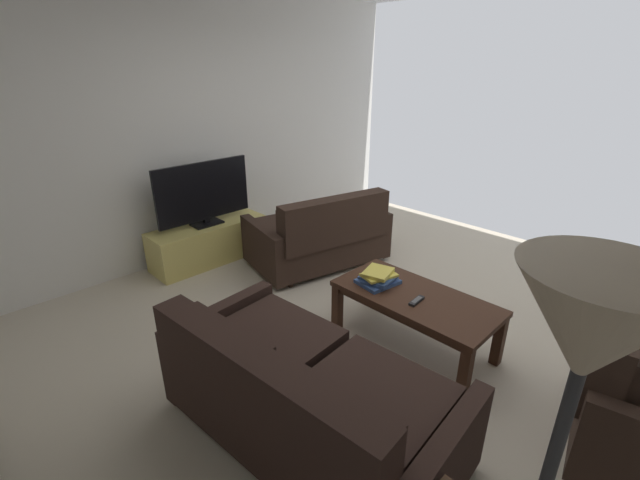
{
  "coord_description": "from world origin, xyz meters",
  "views": [
    {
      "loc": [
        -1.81,
        2.51,
        2.07
      ],
      "look_at": [
        0.08,
        0.65,
        0.95
      ],
      "focal_mm": 23.79,
      "sensor_mm": 36.0,
      "label": 1
    }
  ],
  "objects_px": {
    "tv_remote": "(417,301)",
    "loveseat_near": "(320,235)",
    "flat_tv": "(204,193)",
    "sofa_main": "(302,395)",
    "tv_stand": "(209,243)",
    "coffee_table": "(415,303)",
    "floor_lamp": "(570,402)",
    "book_stack": "(378,278)"
  },
  "relations": [
    {
      "from": "tv_remote",
      "to": "loveseat_near",
      "type": "bearing_deg",
      "value": -20.08
    },
    {
      "from": "loveseat_near",
      "to": "flat_tv",
      "type": "height_order",
      "value": "flat_tv"
    },
    {
      "from": "sofa_main",
      "to": "tv_stand",
      "type": "bearing_deg",
      "value": -20.03
    },
    {
      "from": "sofa_main",
      "to": "coffee_table",
      "type": "height_order",
      "value": "sofa_main"
    },
    {
      "from": "coffee_table",
      "to": "tv_remote",
      "type": "xyz_separation_m",
      "value": [
        -0.06,
        0.08,
        0.08
      ]
    },
    {
      "from": "sofa_main",
      "to": "floor_lamp",
      "type": "height_order",
      "value": "floor_lamp"
    },
    {
      "from": "loveseat_near",
      "to": "tv_stand",
      "type": "height_order",
      "value": "loveseat_near"
    },
    {
      "from": "loveseat_near",
      "to": "book_stack",
      "type": "distance_m",
      "value": 1.35
    },
    {
      "from": "floor_lamp",
      "to": "flat_tv",
      "type": "distance_m",
      "value": 4.11
    },
    {
      "from": "floor_lamp",
      "to": "loveseat_near",
      "type": "bearing_deg",
      "value": -36.97
    },
    {
      "from": "book_stack",
      "to": "tv_remote",
      "type": "height_order",
      "value": "book_stack"
    },
    {
      "from": "book_stack",
      "to": "tv_remote",
      "type": "bearing_deg",
      "value": 176.71
    },
    {
      "from": "coffee_table",
      "to": "tv_remote",
      "type": "height_order",
      "value": "tv_remote"
    },
    {
      "from": "flat_tv",
      "to": "tv_remote",
      "type": "height_order",
      "value": "flat_tv"
    },
    {
      "from": "flat_tv",
      "to": "book_stack",
      "type": "bearing_deg",
      "value": -173.26
    },
    {
      "from": "tv_stand",
      "to": "flat_tv",
      "type": "bearing_deg",
      "value": -143.31
    },
    {
      "from": "loveseat_near",
      "to": "tv_stand",
      "type": "relative_size",
      "value": 1.23
    },
    {
      "from": "loveseat_near",
      "to": "book_stack",
      "type": "bearing_deg",
      "value": 155.26
    },
    {
      "from": "sofa_main",
      "to": "flat_tv",
      "type": "bearing_deg",
      "value": -20.03
    },
    {
      "from": "book_stack",
      "to": "loveseat_near",
      "type": "bearing_deg",
      "value": -24.74
    },
    {
      "from": "tv_remote",
      "to": "sofa_main",
      "type": "bearing_deg",
      "value": 91.18
    },
    {
      "from": "tv_stand",
      "to": "tv_remote",
      "type": "height_order",
      "value": "tv_remote"
    },
    {
      "from": "tv_stand",
      "to": "tv_remote",
      "type": "distance_m",
      "value": 2.55
    },
    {
      "from": "sofa_main",
      "to": "flat_tv",
      "type": "xyz_separation_m",
      "value": [
        2.55,
        -0.93,
        0.45
      ]
    },
    {
      "from": "sofa_main",
      "to": "tv_stand",
      "type": "xyz_separation_m",
      "value": [
        2.55,
        -0.93,
        -0.13
      ]
    },
    {
      "from": "loveseat_near",
      "to": "flat_tv",
      "type": "relative_size",
      "value": 1.46
    },
    {
      "from": "book_stack",
      "to": "flat_tv",
      "type": "bearing_deg",
      "value": 6.74
    },
    {
      "from": "book_stack",
      "to": "tv_remote",
      "type": "relative_size",
      "value": 2.04
    },
    {
      "from": "floor_lamp",
      "to": "tv_stand",
      "type": "bearing_deg",
      "value": -19.59
    },
    {
      "from": "flat_tv",
      "to": "book_stack",
      "type": "distance_m",
      "value": 2.18
    },
    {
      "from": "loveseat_near",
      "to": "tv_remote",
      "type": "bearing_deg",
      "value": 159.92
    },
    {
      "from": "sofa_main",
      "to": "tv_remote",
      "type": "relative_size",
      "value": 10.96
    },
    {
      "from": "sofa_main",
      "to": "flat_tv",
      "type": "distance_m",
      "value": 2.75
    },
    {
      "from": "tv_stand",
      "to": "flat_tv",
      "type": "relative_size",
      "value": 1.19
    },
    {
      "from": "coffee_table",
      "to": "floor_lamp",
      "type": "xyz_separation_m",
      "value": [
        -1.36,
        1.67,
        1.08
      ]
    },
    {
      "from": "floor_lamp",
      "to": "tv_remote",
      "type": "distance_m",
      "value": 2.29
    },
    {
      "from": "tv_stand",
      "to": "loveseat_near",
      "type": "bearing_deg",
      "value": -138.91
    },
    {
      "from": "book_stack",
      "to": "sofa_main",
      "type": "bearing_deg",
      "value": 108.66
    },
    {
      "from": "loveseat_near",
      "to": "floor_lamp",
      "type": "bearing_deg",
      "value": 143.03
    },
    {
      "from": "book_stack",
      "to": "floor_lamp",
      "type": "bearing_deg",
      "value": 136.03
    },
    {
      "from": "tv_stand",
      "to": "sofa_main",
      "type": "bearing_deg",
      "value": 159.97
    },
    {
      "from": "sofa_main",
      "to": "book_stack",
      "type": "height_order",
      "value": "sofa_main"
    }
  ]
}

